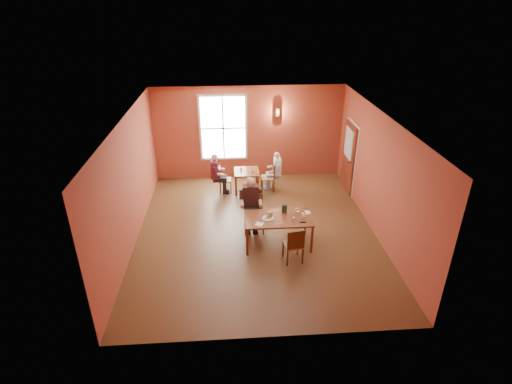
{
  "coord_description": "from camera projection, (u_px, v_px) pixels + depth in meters",
  "views": [
    {
      "loc": [
        -0.63,
        -8.68,
        5.51
      ],
      "look_at": [
        0.0,
        0.2,
        1.05
      ],
      "focal_mm": 28.0,
      "sensor_mm": 36.0,
      "label": 1
    }
  ],
  "objects": [
    {
      "name": "menu_stand",
      "position": [
        284.0,
        209.0,
        9.6
      ],
      "size": [
        0.13,
        0.07,
        0.21
      ],
      "primitive_type": "cube",
      "rotation": [
        0.0,
        0.0,
        -0.04
      ],
      "color": "#26422D",
      "rests_on": "main_table"
    },
    {
      "name": "chair_diner_white",
      "position": [
        268.0,
        177.0,
        12.24
      ],
      "size": [
        0.4,
        0.4,
        0.89
      ],
      "primitive_type": null,
      "rotation": [
        0.0,
        0.0,
        1.57
      ],
      "color": "#432816",
      "rests_on": "ground"
    },
    {
      "name": "side_plate",
      "position": [
        307.0,
        213.0,
        9.64
      ],
      "size": [
        0.23,
        0.23,
        0.01
      ],
      "primitive_type": "cylinder",
      "rotation": [
        0.0,
        0.0,
        -0.35
      ],
      "color": "white",
      "rests_on": "main_table"
    },
    {
      "name": "cup_b",
      "position": [
        241.0,
        169.0,
        12.15
      ],
      "size": [
        0.09,
        0.09,
        0.08
      ],
      "primitive_type": "imported",
      "rotation": [
        0.0,
        0.0,
        0.09
      ],
      "color": "silver",
      "rests_on": "second_table"
    },
    {
      "name": "diner_main",
      "position": [
        255.0,
        208.0,
        9.98
      ],
      "size": [
        0.54,
        0.54,
        1.34
      ],
      "primitive_type": null,
      "rotation": [
        0.0,
        0.0,
        3.14
      ],
      "color": "#302219",
      "rests_on": "ground"
    },
    {
      "name": "second_table",
      "position": [
        247.0,
        181.0,
        12.25
      ],
      "size": [
        0.74,
        0.74,
        0.66
      ],
      "primitive_type": null,
      "color": "brown",
      "rests_on": "ground"
    },
    {
      "name": "sandwich",
      "position": [
        270.0,
        215.0,
        9.43
      ],
      "size": [
        0.13,
        0.12,
        0.12
      ],
      "primitive_type": "cube",
      "rotation": [
        0.0,
        0.0,
        0.45
      ],
      "color": "tan",
      "rests_on": "main_table"
    },
    {
      "name": "wall_front",
      "position": [
        272.0,
        269.0,
        6.46
      ],
      "size": [
        6.0,
        0.04,
        3.0
      ],
      "primitive_type": "cube",
      "color": "brown",
      "rests_on": "ground"
    },
    {
      "name": "napkin",
      "position": [
        259.0,
        224.0,
        9.17
      ],
      "size": [
        0.23,
        0.23,
        0.01
      ],
      "primitive_type": "cube",
      "rotation": [
        0.0,
        0.0,
        -0.39
      ],
      "color": "white",
      "rests_on": "main_table"
    },
    {
      "name": "diner_white",
      "position": [
        269.0,
        173.0,
        12.18
      ],
      "size": [
        0.47,
        0.47,
        1.17
      ],
      "primitive_type": null,
      "rotation": [
        0.0,
        0.0,
        1.57
      ],
      "color": "white",
      "rests_on": "ground"
    },
    {
      "name": "wall_left",
      "position": [
        130.0,
        183.0,
        9.39
      ],
      "size": [
        0.04,
        7.0,
        3.0
      ],
      "primitive_type": "cube",
      "color": "brown",
      "rests_on": "ground"
    },
    {
      "name": "ground",
      "position": [
        257.0,
        232.0,
        10.25
      ],
      "size": [
        6.0,
        7.0,
        0.01
      ],
      "primitive_type": "cube",
      "color": "brown",
      "rests_on": "ground"
    },
    {
      "name": "door",
      "position": [
        348.0,
        158.0,
        12.02
      ],
      "size": [
        0.12,
        1.04,
        2.1
      ],
      "primitive_type": "cube",
      "color": "maroon",
      "rests_on": "ground"
    },
    {
      "name": "goblet_a",
      "position": [
        297.0,
        211.0,
        9.53
      ],
      "size": [
        0.1,
        0.1,
        0.2
      ],
      "primitive_type": null,
      "rotation": [
        0.0,
        0.0,
        -0.26
      ],
      "color": "white",
      "rests_on": "main_table"
    },
    {
      "name": "main_table",
      "position": [
        278.0,
        231.0,
        9.6
      ],
      "size": [
        1.59,
        0.89,
        0.74
      ],
      "primitive_type": null,
      "color": "brown",
      "rests_on": "ground"
    },
    {
      "name": "cup_a",
      "position": [
        252.0,
        171.0,
        12.01
      ],
      "size": [
        0.15,
        0.15,
        0.09
      ],
      "primitive_type": "imported",
      "rotation": [
        0.0,
        0.0,
        -0.34
      ],
      "color": "silver",
      "rests_on": "second_table"
    },
    {
      "name": "chair_diner_main",
      "position": [
        255.0,
        214.0,
        10.1
      ],
      "size": [
        0.42,
        0.42,
        0.96
      ],
      "primitive_type": null,
      "rotation": [
        0.0,
        0.0,
        3.14
      ],
      "color": "brown",
      "rests_on": "ground"
    },
    {
      "name": "wall_right",
      "position": [
        379.0,
        175.0,
        9.77
      ],
      "size": [
        0.04,
        7.0,
        3.0
      ],
      "primitive_type": "cube",
      "color": "brown",
      "rests_on": "ground"
    },
    {
      "name": "window",
      "position": [
        223.0,
        128.0,
        12.52
      ],
      "size": [
        1.36,
        0.1,
        1.96
      ],
      "primitive_type": "cube",
      "color": "white",
      "rests_on": "wall_back"
    },
    {
      "name": "wall_sconce",
      "position": [
        278.0,
        112.0,
        12.36
      ],
      "size": [
        0.16,
        0.16,
        0.28
      ],
      "primitive_type": "cylinder",
      "color": "brown",
      "rests_on": "wall_back"
    },
    {
      "name": "goblet_b",
      "position": [
        303.0,
        215.0,
        9.35
      ],
      "size": [
        0.08,
        0.08,
        0.2
      ],
      "primitive_type": null,
      "rotation": [
        0.0,
        0.0,
        -0.02
      ],
      "color": "silver",
      "rests_on": "main_table"
    },
    {
      "name": "sunglasses",
      "position": [
        303.0,
        222.0,
        9.23
      ],
      "size": [
        0.13,
        0.05,
        0.02
      ],
      "primitive_type": "cube",
      "rotation": [
        0.0,
        0.0,
        -0.07
      ],
      "color": "black",
      "rests_on": "main_table"
    },
    {
      "name": "chair_diner_maroon",
      "position": [
        225.0,
        179.0,
        12.18
      ],
      "size": [
        0.35,
        0.35,
        0.8
      ],
      "primitive_type": null,
      "rotation": [
        0.0,
        0.0,
        -1.57
      ],
      "color": "#3C230D",
      "rests_on": "ground"
    },
    {
      "name": "knife",
      "position": [
        279.0,
        224.0,
        9.18
      ],
      "size": [
        0.2,
        0.06,
        0.0
      ],
      "primitive_type": "cube",
      "rotation": [
        0.0,
        0.0,
        0.25
      ],
      "color": "silver",
      "rests_on": "main_table"
    },
    {
      "name": "chair_empty",
      "position": [
        293.0,
        244.0,
        8.98
      ],
      "size": [
        0.45,
        0.45,
        0.88
      ],
      "primitive_type": null,
      "rotation": [
        0.0,
        0.0,
        0.15
      ],
      "color": "#593619",
      "rests_on": "ground"
    },
    {
      "name": "plate_food",
      "position": [
        268.0,
        218.0,
        9.38
      ],
      "size": [
        0.31,
        0.31,
        0.04
      ],
      "primitive_type": "cylinder",
      "rotation": [
        0.0,
        0.0,
        -0.11
      ],
      "color": "silver",
      "rests_on": "main_table"
    },
    {
      "name": "ceiling",
      "position": [
        257.0,
        118.0,
        8.91
      ],
      "size": [
        6.0,
        7.0,
        0.04
      ],
      "primitive_type": "cube",
      "color": "white",
      "rests_on": "wall_back"
    },
    {
      "name": "diner_maroon",
      "position": [
        224.0,
        173.0,
        12.08
      ],
      "size": [
        0.49,
        0.49,
        1.22
      ],
      "primitive_type": null,
      "rotation": [
        0.0,
        0.0,
        -1.57
      ],
      "color": "maroon",
      "rests_on": "ground"
    },
    {
      "name": "goblet_c",
      "position": [
        293.0,
        217.0,
        9.28
      ],
      "size": [
        0.08,
        0.08,
        0.2
      ],
      "primitive_type": null,
      "rotation": [
        0.0,
        0.0,
        0.01
      ],
      "color": "white",
      "rests_on": "main_table"
    },
    {
      "name": "wall_back",
      "position": [
        249.0,
        133.0,
        12.7
      ],
      "size": [
        6.0,
        0.04,
        3.0
      ],
      "primitive_type": "cube",
      "color": "brown",
      "rests_on": "ground"
    }
  ]
}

